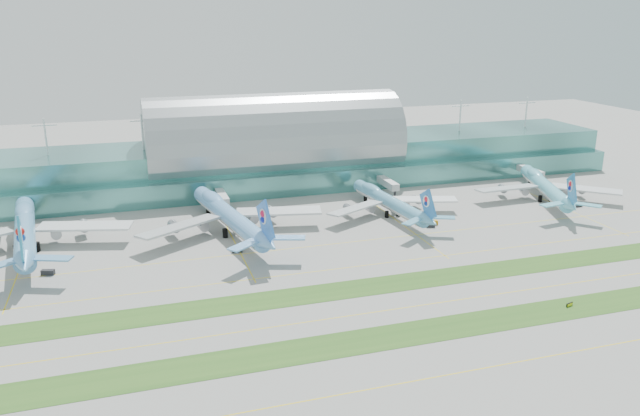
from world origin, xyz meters
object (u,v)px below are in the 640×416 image
object	(u,v)px
airliner_b	(229,215)
airliner_c	(388,201)
taxiway_sign_east	(570,305)
terminal	(274,154)
airliner_d	(545,186)
airliner_a	(25,229)

from	to	relation	value
airliner_b	airliner_c	size ratio (longest dim) A/B	1.21
taxiway_sign_east	airliner_c	bearing A→B (deg)	83.06
terminal	taxiway_sign_east	distance (m)	163.48
airliner_c	taxiway_sign_east	distance (m)	94.78
terminal	airliner_b	bearing A→B (deg)	-116.90
taxiway_sign_east	terminal	bearing A→B (deg)	91.04
terminal	airliner_b	distance (m)	73.44
airliner_c	airliner_b	bearing A→B (deg)	177.04
airliner_d	airliner_a	bearing A→B (deg)	-160.80
taxiway_sign_east	airliner_b	bearing A→B (deg)	115.72
airliner_a	airliner_d	size ratio (longest dim) A/B	1.18
airliner_a	airliner_c	world-z (taller)	airliner_a
airliner_c	airliner_d	world-z (taller)	airliner_d
terminal	airliner_a	bearing A→B (deg)	-149.56
airliner_b	airliner_c	distance (m)	65.91
airliner_d	airliner_c	bearing A→B (deg)	-160.72
airliner_a	airliner_c	xyz separation A→B (m)	(136.15, -1.56, -1.30)
airliner_c	taxiway_sign_east	bearing A→B (deg)	-86.42
airliner_a	taxiway_sign_east	bearing A→B (deg)	-39.32
airliner_a	taxiway_sign_east	distance (m)	178.52
airliner_d	taxiway_sign_east	world-z (taller)	airliner_d
airliner_b	airliner_d	distance (m)	140.39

